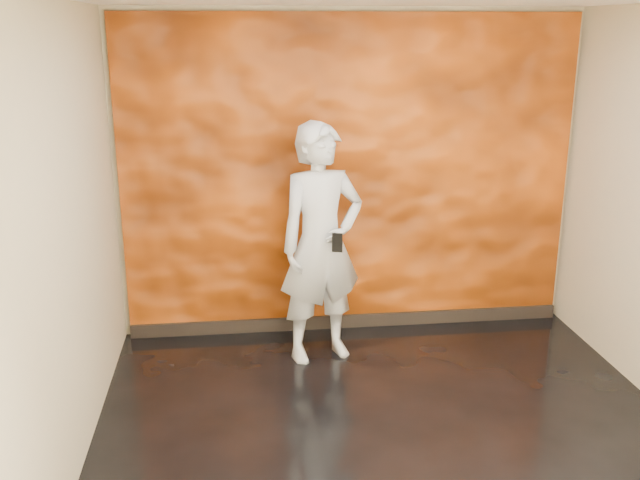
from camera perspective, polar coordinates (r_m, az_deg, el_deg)
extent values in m
cube|color=black|center=(4.91, 6.06, -15.96)|extent=(4.00, 4.00, 0.01)
cube|color=#C6B896|center=(6.22, 2.36, 5.23)|extent=(4.00, 0.02, 2.80)
cube|color=#C6B896|center=(2.57, 17.27, -12.97)|extent=(4.00, 0.02, 2.80)
cube|color=#C6B896|center=(4.32, -20.12, -0.99)|extent=(0.02, 4.00, 2.80)
cube|color=#EC5D0E|center=(6.19, 2.41, 4.97)|extent=(3.90, 0.06, 2.75)
cube|color=black|center=(6.55, 2.33, -6.48)|extent=(3.90, 0.04, 0.12)
imported|color=#9DA2AD|center=(5.68, 0.11, -0.31)|extent=(0.82, 0.66, 1.95)
cube|color=black|center=(5.41, 1.39, -0.21)|extent=(0.08, 0.04, 0.15)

